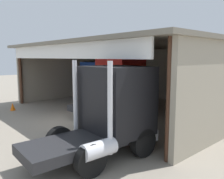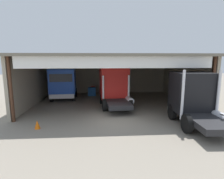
# 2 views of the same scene
# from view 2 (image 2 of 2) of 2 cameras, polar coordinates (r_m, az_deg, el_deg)

# --- Properties ---
(ground_plane) EXTENTS (80.00, 80.00, 0.00)m
(ground_plane) POSITION_cam_2_polar(r_m,az_deg,el_deg) (13.21, 1.14, -9.67)
(ground_plane) COLOR gray
(ground_plane) RESTS_ON ground
(workshop_shed) EXTENTS (15.59, 11.58, 4.76)m
(workshop_shed) POSITION_cam_2_polar(r_m,az_deg,el_deg) (18.77, -0.52, 6.76)
(workshop_shed) COLOR #9E937F
(workshop_shed) RESTS_ON ground
(truck_blue_center_right_bay) EXTENTS (2.93, 4.60, 3.47)m
(truck_blue_center_right_bay) POSITION_cam_2_polar(r_m,az_deg,el_deg) (19.79, -15.38, 1.89)
(truck_blue_center_right_bay) COLOR #1E47B7
(truck_blue_center_right_bay) RESTS_ON ground
(truck_red_center_left_bay) EXTENTS (2.94, 5.45, 3.73)m
(truck_red_center_left_bay) POSITION_cam_2_polar(r_m,az_deg,el_deg) (16.79, 0.76, 1.41)
(truck_red_center_left_bay) COLOR red
(truck_red_center_left_bay) RESTS_ON ground
(truck_black_right_bay) EXTENTS (2.73, 5.13, 3.73)m
(truck_black_right_bay) POSITION_cam_2_polar(r_m,az_deg,el_deg) (13.36, 24.62, -2.28)
(truck_black_right_bay) COLOR black
(truck_black_right_bay) RESTS_ON ground
(oil_drum) EXTENTS (0.58, 0.58, 0.92)m
(oil_drum) POSITION_cam_2_polar(r_m,az_deg,el_deg) (22.98, -6.06, -0.15)
(oil_drum) COLOR #B21E19
(oil_drum) RESTS_ON ground
(tool_cart) EXTENTS (0.90, 0.60, 1.00)m
(tool_cart) POSITION_cam_2_polar(r_m,az_deg,el_deg) (21.70, -6.41, -0.63)
(tool_cart) COLOR #1E59A5
(tool_cart) RESTS_ON ground
(traffic_cone) EXTENTS (0.36, 0.36, 0.56)m
(traffic_cone) POSITION_cam_2_polar(r_m,az_deg,el_deg) (12.50, -22.76, -10.25)
(traffic_cone) COLOR orange
(traffic_cone) RESTS_ON ground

